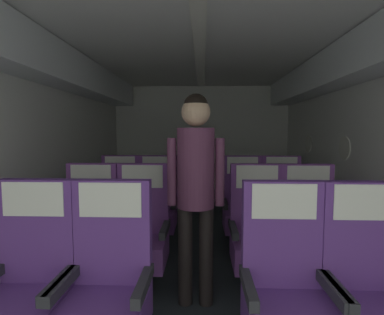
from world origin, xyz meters
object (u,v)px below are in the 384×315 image
object	(u,v)px
seat_a_left_window	(28,289)
seat_a_right_aisle	(371,297)
seat_c_left_window	(119,207)
seat_c_right_window	(243,208)
seat_a_right_window	(286,294)
seat_b_left_window	(89,234)
seat_c_right_aisle	(283,209)
seat_a_left_aisle	(107,291)
seat_b_left_aisle	(141,235)
seat_c_left_aisle	(157,208)
seat_b_right_aisle	(310,237)
flight_attendant	(196,177)
seat_b_right_window	(258,236)

from	to	relation	value
seat_a_left_window	seat_a_right_aisle	xyz separation A→B (m)	(1.89, -0.01, 0.00)
seat_a_right_aisle	seat_c_left_window	bearing A→B (deg)	135.38
seat_a_right_aisle	seat_c_right_window	bearing A→B (deg)	103.24
seat_a_right_window	seat_b_left_window	bearing A→B (deg)	147.22
seat_a_right_aisle	seat_c_right_aisle	size ratio (longest dim) A/B	1.00
seat_a_left_aisle	seat_b_left_aisle	xyz separation A→B (m)	(-0.00, 0.93, 0.00)
seat_b_left_aisle	seat_a_right_window	bearing A→B (deg)	-43.14
seat_a_right_aisle	seat_b_left_window	bearing A→B (deg)	153.68
seat_a_left_aisle	seat_c_left_aisle	xyz separation A→B (m)	(-0.01, 1.87, 0.00)
seat_b_left_aisle	seat_c_right_aisle	xyz separation A→B (m)	(1.46, 0.94, 0.00)
seat_b_right_aisle	seat_c_left_window	size ratio (longest dim) A/B	1.00
seat_b_left_window	seat_b_right_aisle	distance (m)	1.90
seat_a_left_window	seat_c_left_aisle	size ratio (longest dim) A/B	1.00
seat_c_right_aisle	seat_c_right_window	world-z (taller)	same
seat_a_right_aisle	seat_b_left_window	xyz separation A→B (m)	(-1.90, 0.94, 0.00)
seat_a_right_window	seat_c_left_window	bearing A→B (deg)	127.80
seat_c_right_window	flight_attendant	xyz separation A→B (m)	(-0.52, -1.22, 0.55)
seat_b_left_aisle	seat_b_right_aisle	size ratio (longest dim) A/B	1.00
seat_a_right_window	seat_c_right_aisle	world-z (taller)	same
seat_b_right_window	seat_a_right_window	bearing A→B (deg)	-90.93
seat_a_right_aisle	seat_b_right_aisle	xyz separation A→B (m)	(0.00, 0.94, 0.00)
seat_a_right_window	seat_c_left_aisle	distance (m)	2.12
seat_c_left_window	seat_c_right_aisle	xyz separation A→B (m)	(1.91, 0.00, 0.00)
seat_a_left_window	seat_a_right_window	distance (m)	1.44
seat_b_right_aisle	flight_attendant	distance (m)	1.15
seat_c_left_window	seat_b_left_window	bearing A→B (deg)	-90.10
seat_c_left_aisle	seat_b_right_window	bearing A→B (deg)	-42.57
seat_a_right_window	seat_b_left_aisle	bearing A→B (deg)	136.86
seat_b_left_aisle	flight_attendant	world-z (taller)	flight_attendant
flight_attendant	seat_c_left_aisle	bearing A→B (deg)	119.38
seat_b_left_aisle	flight_attendant	distance (m)	0.78
seat_b_left_window	seat_c_right_window	distance (m)	1.73
seat_a_right_aisle	flight_attendant	world-z (taller)	flight_attendant
seat_a_right_window	seat_c_left_aisle	bearing A→B (deg)	118.07
seat_b_right_window	flight_attendant	bearing A→B (deg)	-150.75
seat_b_left_aisle	seat_c_right_aisle	world-z (taller)	same
seat_b_left_window	flight_attendant	world-z (taller)	flight_attendant
seat_a_left_aisle	seat_c_right_window	world-z (taller)	same
seat_a_left_window	seat_a_right_window	xyz separation A→B (m)	(1.44, -0.00, 0.00)
seat_b_right_window	seat_b_right_aisle	bearing A→B (deg)	-0.85
seat_a_left_aisle	seat_b_left_window	xyz separation A→B (m)	(-0.46, 0.93, 0.00)
seat_b_right_window	flight_attendant	xyz separation A→B (m)	(-0.53, -0.29, 0.55)
seat_a_right_window	seat_b_left_window	world-z (taller)	same
seat_b_left_aisle	seat_c_right_aisle	bearing A→B (deg)	32.88
seat_b_right_window	flight_attendant	size ratio (longest dim) A/B	0.65
seat_c_left_window	seat_c_right_window	size ratio (longest dim) A/B	1.00
seat_a_left_aisle	seat_c_right_aisle	size ratio (longest dim) A/B	1.00
seat_a_left_window	seat_c_right_window	xyz separation A→B (m)	(1.45, 1.87, 0.00)
seat_a_right_window	seat_b_left_window	xyz separation A→B (m)	(-1.45, 0.93, 0.00)
seat_a_left_aisle	seat_b_right_aisle	bearing A→B (deg)	32.89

